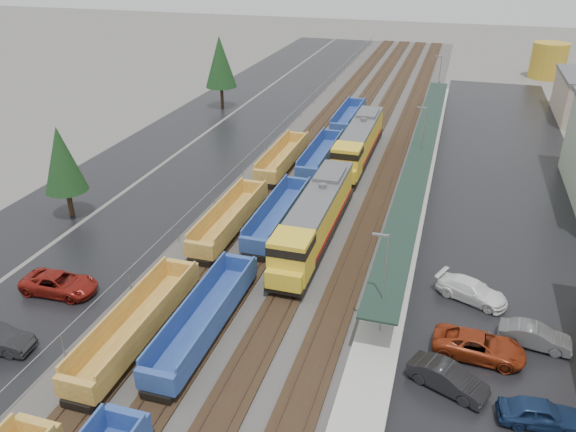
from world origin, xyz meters
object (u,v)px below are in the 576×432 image
Objects in this scene: parked_car_east_b at (479,346)px; parked_car_east_d at (540,413)px; parked_car_east_c at (472,291)px; parked_car_east_a at (448,378)px; locomotive_lead at (314,220)px; parked_car_east_e at (535,336)px; storage_tank at (549,61)px; well_string_blue at (248,259)px; parked_car_west_c at (59,284)px; locomotive_trail at (359,143)px; well_string_yellow at (138,325)px.

parked_car_east_b reaches higher than parked_car_east_d.
parked_car_east_c is at bearing 7.59° from parked_car_east_b.
parked_car_east_c is 11.98m from parked_car_east_d.
parked_car_east_c is (1.30, 10.06, -0.03)m from parked_car_east_a.
locomotive_lead is 3.77× the size of parked_car_east_c.
parked_car_east_d reaches higher than parked_car_east_e.
parked_car_east_c is at bearing -99.12° from storage_tank.
well_string_blue is 14.47m from parked_car_west_c.
well_string_blue is 16.60× the size of parked_car_east_b.
storage_tank reaches higher than parked_car_east_d.
locomotive_lead is 80.25m from storage_tank.
locomotive_lead is 0.21× the size of well_string_blue.
parked_car_east_a is at bearing -71.41° from locomotive_trail.
storage_tank reaches higher than well_string_yellow.
locomotive_lead is 3.44× the size of parked_car_east_b.
parked_car_east_e is (4.04, -4.32, -0.01)m from parked_car_east_c.
storage_tank reaches higher than parked_car_east_e.
parked_car_east_e is at bearing -9.73° from parked_car_east_d.
parked_car_west_c is 31.08m from parked_car_east_c.
locomotive_lead reaches higher than parked_car_east_d.
locomotive_trail reaches higher than well_string_blue.
parked_car_west_c is at bearing 96.40° from parked_car_east_b.
locomotive_lead reaches higher than parked_car_east_e.
parked_car_west_c is (-12.62, -7.06, -0.35)m from well_string_blue.
locomotive_lead is 3.05× the size of storage_tank.
parked_car_west_c is 30.53m from parked_car_east_b.
parked_car_east_c is (29.99, 8.14, -0.04)m from parked_car_west_c.
well_string_blue is at bearing 88.24° from parked_car_east_e.
locomotive_lead reaches higher than parked_car_east_a.
well_string_blue is (-4.00, -5.91, -1.26)m from locomotive_lead.
parked_car_east_c and parked_car_east_d have the same top height.
parked_car_east_a is 0.91× the size of parked_car_east_c.
parked_car_east_e is (34.03, 3.83, -0.05)m from parked_car_west_c.
well_string_blue is at bearing 76.50° from parked_car_east_b.
parked_car_west_c is (-42.94, -88.76, -2.47)m from storage_tank.
well_string_yellow is 24.18m from parked_car_east_c.
parked_car_east_b is (17.86, -5.37, -0.35)m from well_string_blue.
locomotive_lead and locomotive_trail have the same top height.
parked_car_east_c is at bearing 27.87° from well_string_yellow.
well_string_blue is 20.01× the size of parked_car_east_a.
parked_car_east_e is at bearing -55.65° from parked_car_east_b.
parked_car_east_d is (25.09, -0.08, -0.39)m from well_string_yellow.
parked_car_east_d is (33.72, -3.24, -0.04)m from parked_car_west_c.
locomotive_trail is 27.23m from well_string_blue.
parked_car_east_b is at bearing -39.13° from locomotive_lead.
well_string_yellow is at bearing 105.73° from parked_car_east_b.
storage_tank reaches higher than parked_car_east_b.
locomotive_lead is at bearing 61.73° from parked_car_east_a.
parked_car_east_e is at bearing -114.49° from parked_car_east_c.
parked_car_east_e is (25.41, 6.99, -0.41)m from well_string_yellow.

